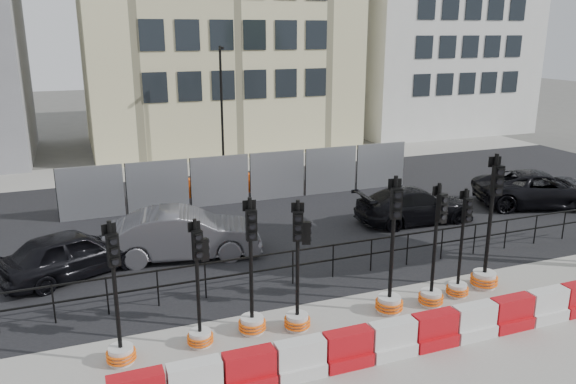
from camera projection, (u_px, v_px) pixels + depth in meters
name	position (u px, v px, depth m)	size (l,w,h in m)	color
ground	(352.00, 296.00, 14.62)	(120.00, 120.00, 0.00)	#51514C
sidewalk_near	(418.00, 355.00, 11.92)	(40.00, 6.00, 0.02)	gray
road	(266.00, 216.00, 20.89)	(40.00, 14.00, 0.03)	black
sidewalk_far	(209.00, 165.00, 28.97)	(40.00, 4.00, 0.02)	gray
building_white	(430.00, 11.00, 38.02)	(12.00, 9.06, 16.00)	silver
kerb_railing	(333.00, 255.00, 15.50)	(18.00, 0.04, 1.00)	black
heras_fencing	(243.00, 181.00, 23.22)	(14.33, 1.72, 2.00)	#9799A0
lamp_post_far	(222.00, 104.00, 27.35)	(0.12, 0.56, 6.00)	black
barrier_row	(413.00, 336.00, 12.00)	(12.55, 0.50, 0.80)	red
traffic_signal_a	(120.00, 336.00, 11.46)	(0.62, 0.62, 3.12)	silver
traffic_signal_b	(200.00, 317.00, 12.11)	(0.58, 0.58, 2.93)	silver
traffic_signal_c	(252.00, 306.00, 12.65)	(0.64, 0.64, 3.23)	silver
traffic_signal_d	(298.00, 300.00, 12.77)	(0.62, 0.62, 3.12)	silver
traffic_signal_e	(390.00, 286.00, 13.56)	(0.68, 0.68, 3.46)	silver
traffic_signal_f	(433.00, 277.00, 13.92)	(0.63, 0.63, 3.19)	silver
traffic_signal_g	(459.00, 275.00, 14.43)	(0.57, 0.57, 2.92)	silver
traffic_signal_h	(486.00, 261.00, 14.89)	(0.72, 0.72, 3.68)	silver
car_a	(73.00, 253.00, 15.65)	(4.30, 3.01, 1.36)	black
car_b	(184.00, 234.00, 16.93)	(4.80, 2.37, 1.51)	#48484C
car_c	(415.00, 205.00, 20.13)	(4.46, 1.97, 1.27)	black
car_d	(540.00, 189.00, 22.01)	(5.50, 3.88, 1.39)	black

